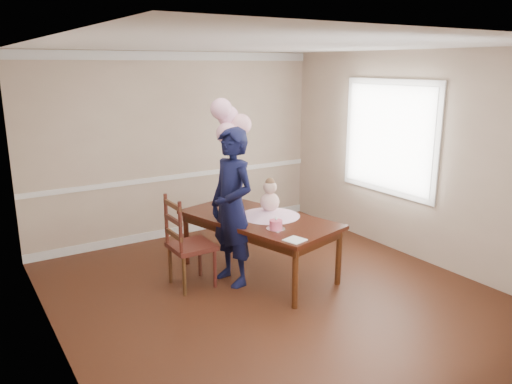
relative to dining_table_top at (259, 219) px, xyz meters
name	(u,v)px	position (x,y,z in m)	size (l,w,h in m)	color
floor	(274,295)	(-0.18, -0.60, -0.70)	(4.50, 5.00, 0.00)	black
ceiling	(277,45)	(-0.18, -0.60, 2.00)	(4.50, 5.00, 0.02)	white
wall_back	(179,146)	(-0.18, 1.90, 0.65)	(4.50, 0.02, 2.70)	tan
wall_front	(494,251)	(-0.18, -3.10, 0.65)	(4.50, 0.02, 2.70)	tan
wall_left	(50,211)	(-2.43, -0.60, 0.65)	(0.02, 5.00, 2.70)	tan
wall_right	(419,157)	(2.07, -0.60, 0.65)	(0.02, 5.00, 2.70)	tan
chair_rail_trim	(180,176)	(-0.18, 1.89, 0.20)	(4.50, 0.02, 0.07)	white
crown_molding	(175,56)	(-0.18, 1.89, 1.93)	(4.50, 0.02, 0.12)	silver
baseboard_trim	(182,230)	(-0.18, 1.89, -0.64)	(4.50, 0.02, 0.12)	silver
window_frame	(389,138)	(2.05, -0.10, 0.85)	(0.02, 1.66, 1.56)	silver
window_blinds	(388,138)	(2.03, -0.10, 0.85)	(0.01, 1.50, 1.40)	silver
dining_table_top	(259,219)	(0.00, 0.00, 0.00)	(0.97, 1.94, 0.05)	black
table_apron	(259,225)	(0.00, 0.00, -0.07)	(0.87, 1.84, 0.10)	black
table_leg_fl	(295,278)	(-0.17, -0.96, -0.36)	(0.07, 0.07, 0.68)	black
table_leg_fr	(339,257)	(0.62, -0.76, -0.36)	(0.07, 0.07, 0.68)	black
table_leg_bl	(186,239)	(-0.62, 0.76, -0.36)	(0.07, 0.07, 0.68)	black
table_leg_br	(232,225)	(0.17, 0.96, -0.36)	(0.07, 0.07, 0.68)	black
baby_skirt	(270,212)	(0.15, -0.01, 0.07)	(0.74, 0.74, 0.10)	#EBADD5
baby_torso	(270,202)	(0.15, -0.01, 0.20)	(0.23, 0.23, 0.23)	pink
baby_head	(270,187)	(0.15, -0.01, 0.38)	(0.16, 0.16, 0.16)	tan
baby_hair	(270,183)	(0.15, -0.01, 0.44)	(0.12, 0.12, 0.12)	brown
cake_platter	(276,229)	(-0.08, -0.47, 0.03)	(0.21, 0.21, 0.01)	silver
birthday_cake	(276,224)	(-0.08, -0.47, 0.08)	(0.15, 0.15, 0.10)	#D64365
cake_flower_a	(276,219)	(-0.08, -0.47, 0.14)	(0.03, 0.03, 0.03)	white
cake_flower_b	(276,218)	(-0.05, -0.44, 0.14)	(0.03, 0.03, 0.03)	white
rose_vase_near	(233,209)	(-0.21, 0.24, 0.10)	(0.10, 0.10, 0.15)	silver
roses_near	(233,195)	(-0.21, 0.24, 0.28)	(0.18, 0.18, 0.18)	beige
rose_vase_far	(233,194)	(0.15, 0.89, 0.10)	(0.10, 0.10, 0.15)	white
roses_far	(232,181)	(0.15, 0.89, 0.28)	(0.18, 0.18, 0.18)	silver
napkin	(295,240)	(-0.12, -0.88, 0.03)	(0.19, 0.19, 0.01)	white
balloon_weight	(233,207)	(-0.04, 0.54, 0.03)	(0.04, 0.04, 0.02)	silver
balloon_a	(227,133)	(-0.14, 0.51, 0.99)	(0.27, 0.27, 0.27)	#EDA8C3
balloon_b	(241,125)	(0.06, 0.52, 1.09)	(0.27, 0.27, 0.27)	#EDA8B8
balloon_c	(228,116)	(-0.05, 0.64, 1.19)	(0.27, 0.27, 0.27)	#FFB4DC
balloon_d	(221,109)	(-0.15, 0.63, 1.28)	(0.27, 0.27, 0.27)	#F4ADCF
balloon_ribbon_a	(230,177)	(-0.09, 0.53, 0.44)	(0.00, 0.00, 0.81)	white
balloon_ribbon_b	(237,172)	(0.01, 0.53, 0.49)	(0.00, 0.00, 0.91)	white
balloon_ribbon_c	(231,168)	(-0.05, 0.59, 0.54)	(0.00, 0.00, 1.01)	white
balloon_ribbon_d	(228,165)	(-0.09, 0.59, 0.59)	(0.00, 0.00, 1.10)	white
dining_chair_seat	(192,246)	(-0.84, 0.13, -0.22)	(0.47, 0.47, 0.05)	#39140F
chair_leg_fl	(184,276)	(-1.03, -0.06, -0.47)	(0.04, 0.04, 0.46)	#351F0E
chair_leg_fr	(215,269)	(-0.64, -0.06, -0.47)	(0.04, 0.04, 0.46)	#3B1310
chair_leg_bl	(170,265)	(-1.03, 0.32, -0.47)	(0.04, 0.04, 0.46)	#371D0F
chair_leg_br	(200,258)	(-0.64, 0.33, -0.47)	(0.04, 0.04, 0.46)	#37150F
chair_back_post_l	(181,228)	(-1.05, -0.06, 0.09)	(0.04, 0.04, 0.60)	#34120E
chair_back_post_r	(166,219)	(-1.05, 0.32, 0.09)	(0.04, 0.04, 0.60)	#3A150F
chair_slat_low	(174,235)	(-1.05, 0.13, -0.03)	(0.03, 0.43, 0.05)	#391E0F
chair_slat_mid	(173,220)	(-1.05, 0.13, 0.14)	(0.03, 0.43, 0.05)	#34150E
chair_slat_top	(172,205)	(-1.05, 0.13, 0.31)	(0.03, 0.43, 0.05)	#371C0F
woman	(232,207)	(-0.39, -0.03, 0.22)	(0.67, 0.45, 1.84)	black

